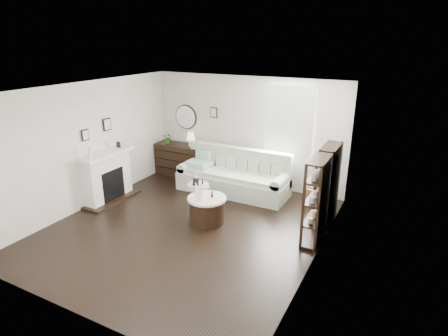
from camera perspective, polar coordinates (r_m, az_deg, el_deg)
The scene contains 18 objects.
room at distance 8.93m, azimuth 7.61°, elevation 6.48°, with size 5.50×5.50×5.50m.
fireplace at distance 8.87m, azimuth -17.30°, elevation -1.46°, with size 0.50×1.40×1.84m.
shelf_unit_far at distance 7.69m, azimuth 15.55°, elevation -2.42°, with size 0.30×0.80×1.60m.
shelf_unit_near at distance 6.87m, azimuth 13.87°, elevation -4.91°, with size 0.30×0.80×1.60m.
sofa at distance 9.02m, azimuth 1.55°, elevation -1.55°, with size 2.66×0.92×1.03m.
quilt at distance 9.21m, azimuth -3.67°, elevation 0.59°, with size 0.55×0.45×0.14m, color #268B66.
suitcase at distance 8.51m, azimuth 14.00°, elevation -4.56°, with size 0.58×0.19×0.39m, color brown.
dresser at distance 10.18m, azimuth -6.76°, elevation 1.29°, with size 1.28×0.55×0.86m.
table_lamp at distance 9.81m, azimuth -5.08°, elevation 4.38°, with size 0.23×0.23×0.37m, color beige, non-canonical shape.
potted_plant at distance 10.16m, azimuth -8.55°, elevation 4.54°, with size 0.26×0.23×0.29m, color #1C5317.
drum_table at distance 7.58m, azimuth -2.60°, elevation -6.36°, with size 0.78×0.78×0.54m.
pedestal_table at distance 8.06m, azimuth -3.96°, elevation -2.78°, with size 0.48×0.48×0.58m.
eiffel_drum at distance 7.43m, azimuth -1.85°, elevation -3.75°, with size 0.12×0.12×0.21m, color black, non-canonical shape.
bottle_drum at distance 7.43m, azimuth -4.28°, elevation -3.40°, with size 0.07×0.07×0.30m, color silver.
card_frame_drum at distance 7.30m, azimuth -3.78°, elevation -4.23°, with size 0.16×0.01×0.21m, color white.
eiffel_ped at distance 7.99m, azimuth -3.30°, elevation -1.95°, with size 0.10×0.10×0.17m, color black, non-canonical shape.
flask_ped at distance 8.06m, azimuth -4.42°, elevation -1.48°, with size 0.13×0.13×0.25m, color silver, non-canonical shape.
card_frame_ped at distance 7.90m, azimuth -4.33°, elevation -2.19°, with size 0.13×0.01×0.18m, color black.
Camera 1 is at (3.69, -5.49, 3.56)m, focal length 30.00 mm.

